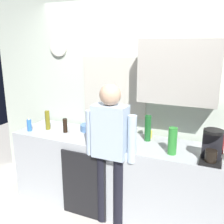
{
  "coord_description": "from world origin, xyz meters",
  "views": [
    {
      "loc": [
        1.03,
        -2.29,
        1.99
      ],
      "look_at": [
        -0.09,
        0.25,
        1.24
      ],
      "focal_mm": 41.0,
      "sensor_mm": 36.0,
      "label": 1
    }
  ],
  "objects_px": {
    "cup_yellow_cup": "(149,134)",
    "mixing_bowl": "(89,128)",
    "dish_soap": "(29,125)",
    "bottle_olive_oil": "(48,120)",
    "bottle_red_vinegar": "(221,143)",
    "cup_terracotta_mug": "(93,137)",
    "bottle_dark_sauce": "(65,125)",
    "bottle_green_wine": "(148,128)",
    "coffee_maker": "(212,147)",
    "bottle_clear_soda": "(172,141)",
    "bottle_amber_beer": "(119,131)",
    "person_at_sink": "(110,145)",
    "cup_white_mug": "(72,130)"
  },
  "relations": [
    {
      "from": "coffee_maker",
      "to": "bottle_green_wine",
      "type": "relative_size",
      "value": 1.1
    },
    {
      "from": "coffee_maker",
      "to": "bottle_olive_oil",
      "type": "bearing_deg",
      "value": 175.67
    },
    {
      "from": "bottle_red_vinegar",
      "to": "cup_white_mug",
      "type": "bearing_deg",
      "value": -176.25
    },
    {
      "from": "bottle_dark_sauce",
      "to": "cup_terracotta_mug",
      "type": "xyz_separation_m",
      "value": [
        0.47,
        -0.13,
        -0.04
      ]
    },
    {
      "from": "coffee_maker",
      "to": "person_at_sink",
      "type": "height_order",
      "value": "person_at_sink"
    },
    {
      "from": "coffee_maker",
      "to": "cup_terracotta_mug",
      "type": "bearing_deg",
      "value": 179.25
    },
    {
      "from": "coffee_maker",
      "to": "cup_white_mug",
      "type": "xyz_separation_m",
      "value": [
        -1.63,
        0.13,
        -0.1
      ]
    },
    {
      "from": "cup_white_mug",
      "to": "bottle_dark_sauce",
      "type": "bearing_deg",
      "value": 173.51
    },
    {
      "from": "bottle_green_wine",
      "to": "cup_white_mug",
      "type": "bearing_deg",
      "value": -170.43
    },
    {
      "from": "bottle_clear_soda",
      "to": "cup_yellow_cup",
      "type": "distance_m",
      "value": 0.51
    },
    {
      "from": "bottle_red_vinegar",
      "to": "cup_terracotta_mug",
      "type": "relative_size",
      "value": 2.39
    },
    {
      "from": "cup_white_mug",
      "to": "person_at_sink",
      "type": "bearing_deg",
      "value": -22.12
    },
    {
      "from": "cup_terracotta_mug",
      "to": "cup_yellow_cup",
      "type": "relative_size",
      "value": 1.08
    },
    {
      "from": "cup_white_mug",
      "to": "cup_terracotta_mug",
      "type": "xyz_separation_m",
      "value": [
        0.36,
        -0.12,
        -0.0
      ]
    },
    {
      "from": "cup_terracotta_mug",
      "to": "dish_soap",
      "type": "bearing_deg",
      "value": -179.27
    },
    {
      "from": "bottle_dark_sauce",
      "to": "coffee_maker",
      "type": "bearing_deg",
      "value": -4.81
    },
    {
      "from": "dish_soap",
      "to": "coffee_maker",
      "type": "bearing_deg",
      "value": -0.13
    },
    {
      "from": "coffee_maker",
      "to": "cup_yellow_cup",
      "type": "distance_m",
      "value": 0.82
    },
    {
      "from": "person_at_sink",
      "to": "cup_terracotta_mug",
      "type": "bearing_deg",
      "value": 164.39
    },
    {
      "from": "bottle_clear_soda",
      "to": "cup_yellow_cup",
      "type": "bearing_deg",
      "value": 133.45
    },
    {
      "from": "bottle_green_wine",
      "to": "bottle_dark_sauce",
      "type": "bearing_deg",
      "value": -172.07
    },
    {
      "from": "coffee_maker",
      "to": "bottle_red_vinegar",
      "type": "distance_m",
      "value": 0.26
    },
    {
      "from": "cup_white_mug",
      "to": "mixing_bowl",
      "type": "relative_size",
      "value": 0.43
    },
    {
      "from": "bottle_olive_oil",
      "to": "bottle_dark_sauce",
      "type": "bearing_deg",
      "value": -1.24
    },
    {
      "from": "bottle_red_vinegar",
      "to": "bottle_dark_sauce",
      "type": "relative_size",
      "value": 1.22
    },
    {
      "from": "bottle_green_wine",
      "to": "cup_terracotta_mug",
      "type": "xyz_separation_m",
      "value": [
        -0.57,
        -0.27,
        -0.1
      ]
    },
    {
      "from": "bottle_clear_soda",
      "to": "cup_terracotta_mug",
      "type": "relative_size",
      "value": 3.04
    },
    {
      "from": "bottle_dark_sauce",
      "to": "mixing_bowl",
      "type": "xyz_separation_m",
      "value": [
        0.24,
        0.18,
        -0.05
      ]
    },
    {
      "from": "cup_terracotta_mug",
      "to": "person_at_sink",
      "type": "xyz_separation_m",
      "value": [
        0.28,
        -0.14,
        0.01
      ]
    },
    {
      "from": "bottle_amber_beer",
      "to": "person_at_sink",
      "type": "bearing_deg",
      "value": -86.87
    },
    {
      "from": "bottle_red_vinegar",
      "to": "person_at_sink",
      "type": "height_order",
      "value": "person_at_sink"
    },
    {
      "from": "bottle_red_vinegar",
      "to": "cup_terracotta_mug",
      "type": "distance_m",
      "value": 1.37
    },
    {
      "from": "coffee_maker",
      "to": "person_at_sink",
      "type": "distance_m",
      "value": 1.0
    },
    {
      "from": "bottle_green_wine",
      "to": "cup_terracotta_mug",
      "type": "bearing_deg",
      "value": -154.2
    },
    {
      "from": "cup_yellow_cup",
      "to": "mixing_bowl",
      "type": "distance_m",
      "value": 0.78
    },
    {
      "from": "bottle_clear_soda",
      "to": "person_at_sink",
      "type": "xyz_separation_m",
      "value": [
        -0.62,
        -0.16,
        -0.09
      ]
    },
    {
      "from": "coffee_maker",
      "to": "bottle_dark_sauce",
      "type": "relative_size",
      "value": 1.83
    },
    {
      "from": "bottle_amber_beer",
      "to": "bottle_clear_soda",
      "type": "bearing_deg",
      "value": -10.43
    },
    {
      "from": "person_at_sink",
      "to": "bottle_olive_oil",
      "type": "bearing_deg",
      "value": 176.15
    },
    {
      "from": "dish_soap",
      "to": "bottle_olive_oil",
      "type": "bearing_deg",
      "value": 39.56
    },
    {
      "from": "bottle_clear_soda",
      "to": "cup_yellow_cup",
      "type": "relative_size",
      "value": 3.29
    },
    {
      "from": "mixing_bowl",
      "to": "dish_soap",
      "type": "relative_size",
      "value": 1.22
    },
    {
      "from": "coffee_maker",
      "to": "dish_soap",
      "type": "height_order",
      "value": "coffee_maker"
    },
    {
      "from": "bottle_dark_sauce",
      "to": "dish_soap",
      "type": "relative_size",
      "value": 1.0
    },
    {
      "from": "dish_soap",
      "to": "mixing_bowl",
      "type": "bearing_deg",
      "value": 24.86
    },
    {
      "from": "bottle_amber_beer",
      "to": "person_at_sink",
      "type": "height_order",
      "value": "person_at_sink"
    },
    {
      "from": "coffee_maker",
      "to": "bottle_clear_soda",
      "type": "distance_m",
      "value": 0.37
    },
    {
      "from": "bottle_green_wine",
      "to": "cup_white_mug",
      "type": "relative_size",
      "value": 3.16
    },
    {
      "from": "person_at_sink",
      "to": "cup_yellow_cup",
      "type": "bearing_deg",
      "value": 73.76
    },
    {
      "from": "coffee_maker",
      "to": "cup_terracotta_mug",
      "type": "height_order",
      "value": "coffee_maker"
    }
  ]
}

